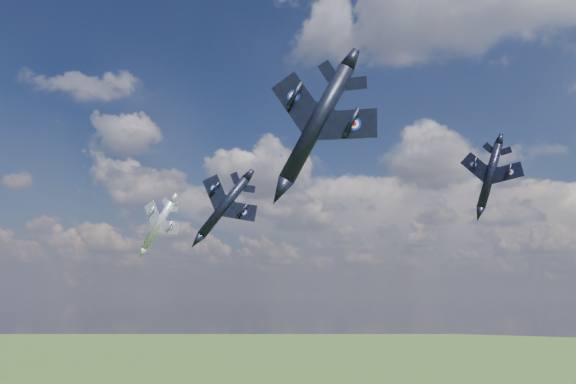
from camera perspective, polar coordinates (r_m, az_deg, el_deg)
The scene contains 4 objects.
jet_lead_navy at distance 70.83m, azimuth -6.55°, elevation -1.52°, with size 8.89×12.39×2.56m, color black, non-canonical shape.
jet_right_navy at distance 45.21m, azimuth 2.92°, elevation 6.95°, with size 10.12×14.12×2.92m, color black, non-canonical shape.
jet_high_navy at distance 85.85m, azimuth 19.81°, elevation 1.56°, with size 9.38×13.07×2.71m, color black, non-canonical shape.
jet_left_silver at distance 103.35m, azimuth -13.05°, elevation -3.29°, with size 9.78×13.63×2.82m, color #A2A5AC, non-canonical shape.
Camera 1 is at (36.09, -54.29, 67.24)m, focal length 35.00 mm.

